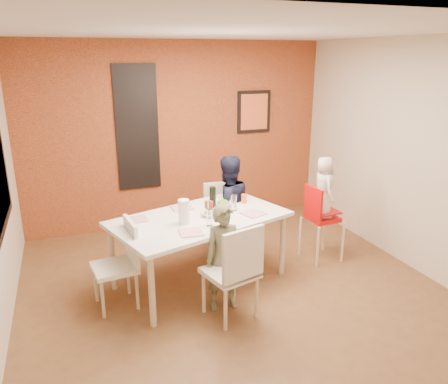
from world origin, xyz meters
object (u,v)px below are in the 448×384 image
object	(u,v)px
chair_near	(235,268)
high_chair	(320,216)
child_near	(224,258)
chair_far	(221,214)
toddler	(323,187)
dining_table	(200,223)
child_far	(227,208)
paper_towel_roll	(184,212)
wine_bottle	(213,199)
chair_left	(122,259)

from	to	relation	value
chair_near	high_chair	bearing A→B (deg)	-164.39
chair_near	high_chair	world-z (taller)	chair_near
chair_near	child_near	xyz separation A→B (m)	(-0.02, 0.25, 0.00)
chair_far	toddler	distance (m)	1.35
dining_table	toddler	distance (m)	1.61
child_far	chair_far	bearing A→B (deg)	-100.00
high_chair	child_far	bearing A→B (deg)	62.05
dining_table	paper_towel_roll	size ratio (longest dim) A/B	8.03
child_near	child_far	world-z (taller)	child_far
dining_table	child_near	distance (m)	0.62
chair_far	child_far	size ratio (longest dim) A/B	0.68
chair_far	dining_table	bearing A→B (deg)	-121.45
dining_table	high_chair	xyz separation A→B (m)	(1.56, 0.03, -0.13)
child_far	wine_bottle	bearing A→B (deg)	39.83
chair_left	paper_towel_roll	bearing A→B (deg)	87.30
chair_left	toddler	xyz separation A→B (m)	(2.48, 0.21, 0.44)
wine_bottle	chair_far	bearing A→B (deg)	61.76
chair_left	high_chair	distance (m)	2.46
chair_left	child_far	xyz separation A→B (m)	(1.40, 0.67, 0.16)
chair_near	child_near	size ratio (longest dim) A/B	0.89
chair_left	high_chair	world-z (taller)	high_chair
child_near	wine_bottle	size ratio (longest dim) A/B	3.91
chair_near	toddler	distance (m)	1.78
chair_near	high_chair	size ratio (longest dim) A/B	1.02
high_chair	child_far	world-z (taller)	child_far
chair_left	child_far	world-z (taller)	child_far
high_chair	chair_near	bearing A→B (deg)	116.38
high_chair	paper_towel_roll	xyz separation A→B (m)	(-1.78, -0.16, 0.33)
wine_bottle	child_near	bearing A→B (deg)	-100.24
child_far	paper_towel_roll	size ratio (longest dim) A/B	5.04
child_far	wine_bottle	world-z (taller)	child_far
chair_far	wine_bottle	distance (m)	0.80
child_far	wine_bottle	distance (m)	0.55
chair_near	child_far	xyz separation A→B (m)	(0.42, 1.33, 0.11)
chair_far	child_near	bearing A→B (deg)	-105.01
chair_near	child_far	distance (m)	1.40
high_chair	wine_bottle	bearing A→B (deg)	81.43
paper_towel_roll	chair_near	bearing A→B (deg)	-67.02
chair_near	chair_left	size ratio (longest dim) A/B	1.09
chair_near	chair_left	xyz separation A→B (m)	(-0.98, 0.66, -0.04)
paper_towel_roll	dining_table	bearing A→B (deg)	31.43
high_chair	toddler	bearing A→B (deg)	-86.73
high_chair	toddler	size ratio (longest dim) A/B	1.28
chair_far	high_chair	world-z (taller)	high_chair
chair_near	child_far	bearing A→B (deg)	-122.61
child_near	paper_towel_roll	distance (m)	0.65
chair_far	child_far	distance (m)	0.29
dining_table	chair_left	xyz separation A→B (m)	(-0.89, -0.17, -0.21)
chair_near	chair_far	xyz separation A→B (m)	(0.43, 1.57, -0.05)
chair_far	paper_towel_roll	world-z (taller)	paper_towel_roll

